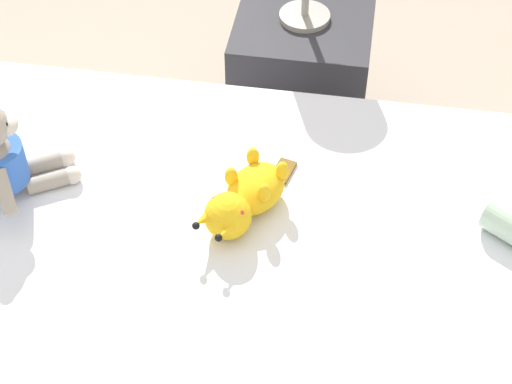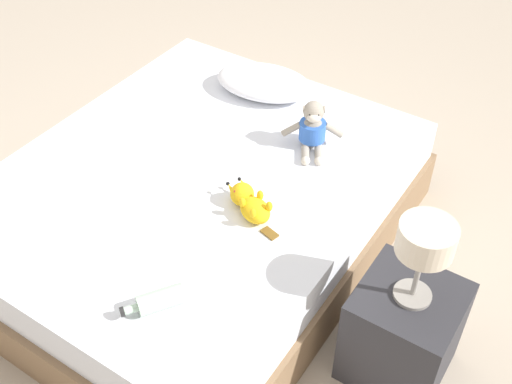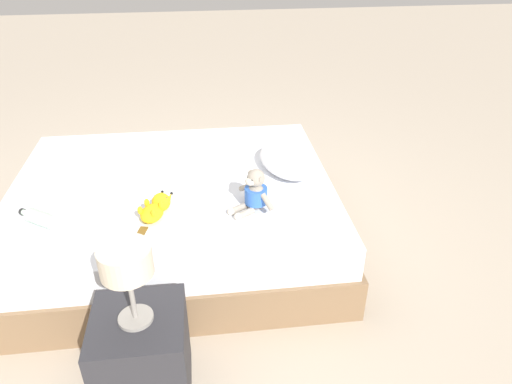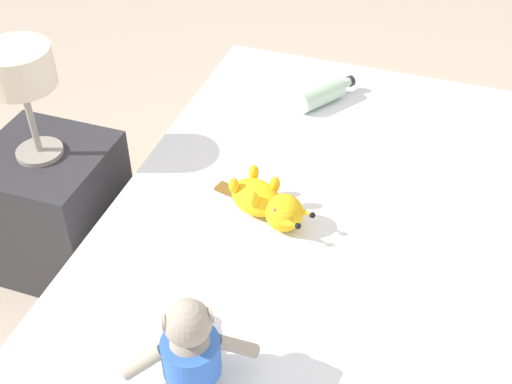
{
  "view_description": "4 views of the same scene",
  "coord_description": "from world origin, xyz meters",
  "px_view_note": "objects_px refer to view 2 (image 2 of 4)",
  "views": [
    {
      "loc": [
        -0.81,
        -0.28,
        1.77
      ],
      "look_at": [
        0.3,
        -0.1,
        0.57
      ],
      "focal_mm": 57.91,
      "sensor_mm": 36.0,
      "label": 1
    },
    {
      "loc": [
        1.42,
        -1.64,
        2.28
      ],
      "look_at": [
        0.38,
        -0.08,
        0.58
      ],
      "focal_mm": 44.77,
      "sensor_mm": 36.0,
      "label": 2
    },
    {
      "loc": [
        2.48,
        0.19,
        1.86
      ],
      "look_at": [
        0.34,
        0.46,
        0.55
      ],
      "focal_mm": 33.2,
      "sensor_mm": 36.0,
      "label": 3
    },
    {
      "loc": [
        -0.05,
        1.18,
        1.66
      ],
      "look_at": [
        0.39,
        -0.09,
        0.51
      ],
      "focal_mm": 46.6,
      "sensor_mm": 36.0,
      "label": 4
    }
  ],
  "objects_px": {
    "bed": "(196,210)",
    "nightstand": "(402,333)",
    "plush_monkey": "(313,129)",
    "bedside_lamp": "(425,243)",
    "pillow": "(264,82)",
    "glass_bottle": "(159,300)",
    "plush_yellow_creature": "(250,203)"
  },
  "relations": [
    {
      "from": "plush_monkey",
      "to": "bedside_lamp",
      "type": "bearing_deg",
      "value": -37.33
    },
    {
      "from": "plush_yellow_creature",
      "to": "nightstand",
      "type": "distance_m",
      "value": 0.79
    },
    {
      "from": "plush_monkey",
      "to": "bedside_lamp",
      "type": "distance_m",
      "value": 0.95
    },
    {
      "from": "bed",
      "to": "bedside_lamp",
      "type": "distance_m",
      "value": 1.2
    },
    {
      "from": "bed",
      "to": "pillow",
      "type": "distance_m",
      "value": 0.77
    },
    {
      "from": "pillow",
      "to": "plush_yellow_creature",
      "type": "height_order",
      "value": "pillow"
    },
    {
      "from": "plush_monkey",
      "to": "bed",
      "type": "bearing_deg",
      "value": -127.16
    },
    {
      "from": "bedside_lamp",
      "to": "pillow",
      "type": "bearing_deg",
      "value": 144.92
    },
    {
      "from": "plush_yellow_creature",
      "to": "glass_bottle",
      "type": "distance_m",
      "value": 0.58
    },
    {
      "from": "bedside_lamp",
      "to": "plush_monkey",
      "type": "bearing_deg",
      "value": 142.67
    },
    {
      "from": "glass_bottle",
      "to": "nightstand",
      "type": "relative_size",
      "value": 0.49
    },
    {
      "from": "nightstand",
      "to": "plush_yellow_creature",
      "type": "bearing_deg",
      "value": 176.7
    },
    {
      "from": "glass_bottle",
      "to": "bedside_lamp",
      "type": "xyz_separation_m",
      "value": [
        0.73,
        0.54,
        0.24
      ]
    },
    {
      "from": "nightstand",
      "to": "bedside_lamp",
      "type": "xyz_separation_m",
      "value": [
        0.0,
        -0.0,
        0.5
      ]
    },
    {
      "from": "pillow",
      "to": "nightstand",
      "type": "distance_m",
      "value": 1.46
    },
    {
      "from": "glass_bottle",
      "to": "pillow",
      "type": "bearing_deg",
      "value": 107.91
    },
    {
      "from": "bed",
      "to": "bedside_lamp",
      "type": "height_order",
      "value": "bedside_lamp"
    },
    {
      "from": "bed",
      "to": "plush_monkey",
      "type": "bearing_deg",
      "value": 52.84
    },
    {
      "from": "plush_monkey",
      "to": "glass_bottle",
      "type": "bearing_deg",
      "value": -89.36
    },
    {
      "from": "bed",
      "to": "nightstand",
      "type": "distance_m",
      "value": 1.09
    },
    {
      "from": "bed",
      "to": "bedside_lamp",
      "type": "xyz_separation_m",
      "value": [
        1.08,
        -0.11,
        0.5
      ]
    },
    {
      "from": "plush_monkey",
      "to": "pillow",
      "type": "bearing_deg",
      "value": 149.14
    },
    {
      "from": "bed",
      "to": "plush_yellow_creature",
      "type": "xyz_separation_m",
      "value": [
        0.35,
        -0.07,
        0.28
      ]
    },
    {
      "from": "plush_yellow_creature",
      "to": "glass_bottle",
      "type": "bearing_deg",
      "value": -89.3
    },
    {
      "from": "pillow",
      "to": "bedside_lamp",
      "type": "distance_m",
      "value": 1.45
    },
    {
      "from": "plush_monkey",
      "to": "nightstand",
      "type": "xyz_separation_m",
      "value": [
        0.74,
        -0.57,
        -0.32
      ]
    },
    {
      "from": "pillow",
      "to": "bed",
      "type": "bearing_deg",
      "value": -83.12
    },
    {
      "from": "pillow",
      "to": "glass_bottle",
      "type": "relative_size",
      "value": 2.48
    },
    {
      "from": "plush_monkey",
      "to": "plush_yellow_creature",
      "type": "relative_size",
      "value": 0.83
    },
    {
      "from": "glass_bottle",
      "to": "nightstand",
      "type": "height_order",
      "value": "glass_bottle"
    },
    {
      "from": "plush_yellow_creature",
      "to": "bedside_lamp",
      "type": "bearing_deg",
      "value": -3.3
    },
    {
      "from": "plush_yellow_creature",
      "to": "bedside_lamp",
      "type": "relative_size",
      "value": 0.9
    }
  ]
}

